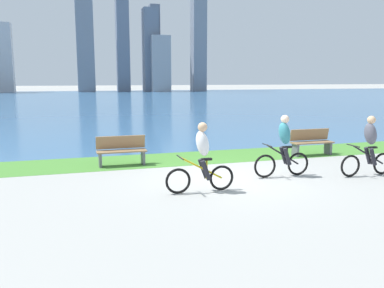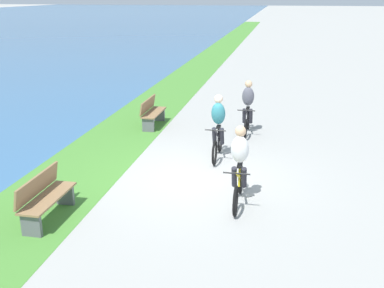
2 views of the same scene
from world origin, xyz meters
TOP-DOWN VIEW (x-y plane):
  - ground_plane at (0.00, 0.00)m, footprint 300.00×300.00m
  - grass_strip_bayside at (0.00, 2.80)m, footprint 120.00×2.26m
  - bay_water_surface at (0.00, 42.13)m, footprint 300.00×76.39m
  - cyclist_lead at (-1.15, -1.17)m, footprint 1.67×0.52m
  - cyclist_trailing at (1.43, -0.37)m, footprint 1.64×0.52m
  - cyclist_distant_rear at (3.72, -0.95)m, footprint 1.67×0.52m
  - bench_near_path at (3.94, 2.13)m, footprint 1.50×0.47m
  - bench_far_along_path at (-2.59, 2.34)m, footprint 1.50×0.47m
  - city_skyline_far_shore at (-6.77, 73.69)m, footprint 53.42×10.54m

SIDE VIEW (x-z plane):
  - ground_plane at x=0.00m, z-range 0.00..0.00m
  - bay_water_surface at x=0.00m, z-range 0.00..0.00m
  - grass_strip_bayside at x=0.00m, z-range 0.00..0.01m
  - bench_near_path at x=3.94m, z-range 0.00..0.90m
  - bench_far_along_path at x=-2.59m, z-range 0.00..0.90m
  - cyclist_lead at x=-1.15m, z-range 0.01..1.65m
  - cyclist_distant_rear at x=3.72m, z-range 0.00..1.65m
  - cyclist_trailing at x=1.43m, z-range 0.00..1.67m
  - city_skyline_far_shore at x=-6.77m, z-range -4.40..23.51m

